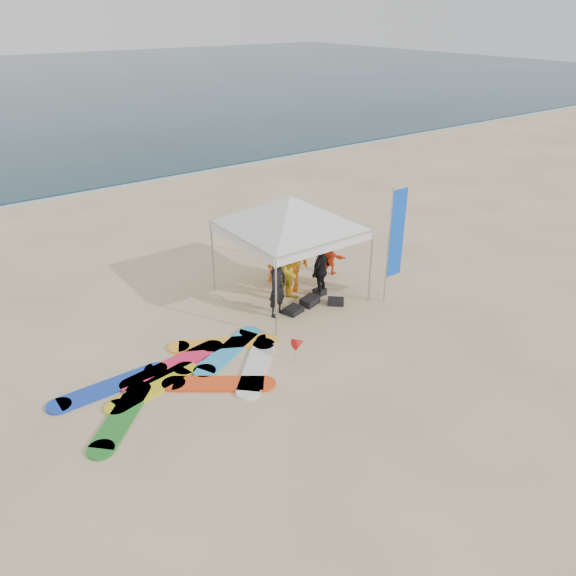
% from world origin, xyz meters
% --- Properties ---
extents(ground, '(120.00, 120.00, 0.00)m').
position_xyz_m(ground, '(0.00, 0.00, 0.00)').
color(ground, beige).
rests_on(ground, ground).
extents(shoreline_foam, '(160.00, 1.20, 0.01)m').
position_xyz_m(shoreline_foam, '(0.00, 18.20, 0.00)').
color(shoreline_foam, silver).
rests_on(shoreline_foam, ground).
extents(person_black_a, '(0.73, 0.59, 1.72)m').
position_xyz_m(person_black_a, '(1.26, 3.35, 0.86)').
color(person_black_a, black).
rests_on(person_black_a, ground).
extents(person_yellow, '(1.03, 0.86, 1.92)m').
position_xyz_m(person_yellow, '(2.06, 3.88, 0.96)').
color(person_yellow, gold).
rests_on(person_yellow, ground).
extents(person_orange_a, '(1.27, 0.76, 1.93)m').
position_xyz_m(person_orange_a, '(2.42, 4.30, 0.97)').
color(person_orange_a, orange).
rests_on(person_orange_a, ground).
extents(person_black_b, '(1.01, 0.73, 1.60)m').
position_xyz_m(person_black_b, '(2.95, 3.58, 0.80)').
color(person_black_b, black).
rests_on(person_black_b, ground).
extents(person_orange_b, '(1.05, 0.96, 1.80)m').
position_xyz_m(person_orange_b, '(2.53, 5.17, 0.90)').
color(person_orange_b, '#DE5813').
rests_on(person_orange_b, ground).
extents(person_seated, '(0.74, 0.99, 1.04)m').
position_xyz_m(person_seated, '(4.16, 4.60, 0.52)').
color(person_seated, '#EE4615').
rests_on(person_seated, ground).
extents(canopy_tent, '(4.60, 4.60, 3.47)m').
position_xyz_m(canopy_tent, '(2.24, 4.12, 3.03)').
color(canopy_tent, '#A5A5A8').
rests_on(canopy_tent, ground).
extents(feather_flag, '(0.57, 0.04, 3.40)m').
position_xyz_m(feather_flag, '(4.44, 2.18, 2.00)').
color(feather_flag, '#A5A5A8').
rests_on(feather_flag, ground).
extents(marker_pennant, '(0.28, 0.28, 0.64)m').
position_xyz_m(marker_pennant, '(0.39, 1.24, 0.49)').
color(marker_pennant, '#A5A5A8').
rests_on(marker_pennant, ground).
extents(gear_pile, '(1.84, 1.13, 0.22)m').
position_xyz_m(gear_pile, '(2.39, 3.24, 0.10)').
color(gear_pile, black).
rests_on(gear_pile, ground).
extents(surfboard_spread, '(5.18, 2.98, 0.07)m').
position_xyz_m(surfboard_spread, '(-2.06, 2.28, 0.04)').
color(surfboard_spread, '#153BB8').
rests_on(surfboard_spread, ground).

